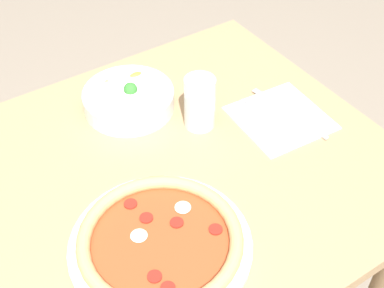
{
  "coord_description": "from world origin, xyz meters",
  "views": [
    {
      "loc": [
        -0.33,
        -0.67,
        1.55
      ],
      "look_at": [
        0.12,
        0.02,
        0.76
      ],
      "focal_mm": 50.0,
      "sensor_mm": 36.0,
      "label": 1
    }
  ],
  "objects_px": {
    "pizza": "(160,241)",
    "fork": "(271,122)",
    "glass": "(200,103)",
    "knife": "(292,115)",
    "bowl": "(129,98)"
  },
  "relations": [
    {
      "from": "fork",
      "to": "glass",
      "type": "distance_m",
      "value": 0.17
    },
    {
      "from": "knife",
      "to": "glass",
      "type": "distance_m",
      "value": 0.22
    },
    {
      "from": "bowl",
      "to": "glass",
      "type": "bearing_deg",
      "value": -53.03
    },
    {
      "from": "pizza",
      "to": "glass",
      "type": "distance_m",
      "value": 0.35
    },
    {
      "from": "pizza",
      "to": "glass",
      "type": "bearing_deg",
      "value": 44.24
    },
    {
      "from": "pizza",
      "to": "knife",
      "type": "height_order",
      "value": "pizza"
    },
    {
      "from": "fork",
      "to": "glass",
      "type": "relative_size",
      "value": 1.58
    },
    {
      "from": "bowl",
      "to": "knife",
      "type": "height_order",
      "value": "bowl"
    },
    {
      "from": "pizza",
      "to": "knife",
      "type": "relative_size",
      "value": 1.46
    },
    {
      "from": "pizza",
      "to": "fork",
      "type": "height_order",
      "value": "pizza"
    },
    {
      "from": "knife",
      "to": "bowl",
      "type": "bearing_deg",
      "value": 44.94
    },
    {
      "from": "bowl",
      "to": "fork",
      "type": "xyz_separation_m",
      "value": [
        0.24,
        -0.23,
        -0.02
      ]
    },
    {
      "from": "bowl",
      "to": "fork",
      "type": "bearing_deg",
      "value": -43.24
    },
    {
      "from": "fork",
      "to": "glass",
      "type": "height_order",
      "value": "glass"
    },
    {
      "from": "bowl",
      "to": "knife",
      "type": "distance_m",
      "value": 0.38
    }
  ]
}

